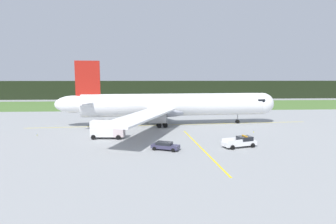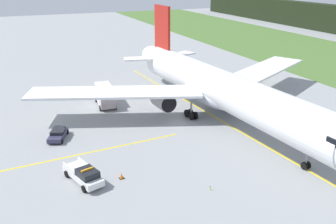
# 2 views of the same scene
# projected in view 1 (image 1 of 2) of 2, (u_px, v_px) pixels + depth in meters

# --- Properties ---
(ground) EXTENTS (320.00, 320.00, 0.00)m
(ground) POSITION_uv_depth(u_px,v_px,m) (164.00, 130.00, 61.06)
(ground) COLOR gray
(grass_verge) EXTENTS (320.00, 39.71, 0.04)m
(grass_verge) POSITION_uv_depth(u_px,v_px,m) (158.00, 105.00, 116.09)
(grass_verge) COLOR #4A6E31
(grass_verge) RESTS_ON ground
(distant_tree_line) EXTENTS (288.00, 5.72, 9.63)m
(distant_tree_line) POSITION_uv_depth(u_px,v_px,m) (156.00, 90.00, 149.09)
(distant_tree_line) COLOR black
(distant_tree_line) RESTS_ON ground
(taxiway_centerline_main) EXTENTS (69.40, 5.32, 0.01)m
(taxiway_centerline_main) POSITION_uv_depth(u_px,v_px,m) (173.00, 125.00, 68.07)
(taxiway_centerline_main) COLOR yellow
(taxiway_centerline_main) RESTS_ON ground
(taxiway_centerline_spur) EXTENTS (2.34, 28.22, 0.01)m
(taxiway_centerline_spur) POSITION_uv_depth(u_px,v_px,m) (201.00, 148.00, 46.02)
(taxiway_centerline_spur) COLOR yellow
(taxiway_centerline_spur) RESTS_ON ground
(airliner) EXTENTS (53.71, 53.41, 15.39)m
(airliner) POSITION_uv_depth(u_px,v_px,m) (170.00, 105.00, 67.37)
(airliner) COLOR white
(airliner) RESTS_ON ground
(ops_pickup_truck) EXTENTS (6.08, 3.54, 1.94)m
(ops_pickup_truck) POSITION_uv_depth(u_px,v_px,m) (240.00, 142.00, 46.18)
(ops_pickup_truck) COLOR white
(ops_pickup_truck) RESTS_ON ground
(catering_truck) EXTENTS (6.46, 3.09, 3.57)m
(catering_truck) POSITION_uv_depth(u_px,v_px,m) (107.00, 129.00, 52.76)
(catering_truck) COLOR beige
(catering_truck) RESTS_ON ground
(staff_car) EXTENTS (4.80, 3.34, 1.30)m
(staff_car) POSITION_uv_depth(u_px,v_px,m) (165.00, 146.00, 44.46)
(staff_car) COLOR #34334E
(staff_car) RESTS_ON ground
(apron_cone) EXTENTS (0.53, 0.53, 0.67)m
(apron_cone) POSITION_uv_depth(u_px,v_px,m) (238.00, 140.00, 50.13)
(apron_cone) COLOR black
(apron_cone) RESTS_ON ground
(taxiway_edge_light_east) EXTENTS (0.12, 0.12, 0.48)m
(taxiway_edge_light_east) POSITION_uv_depth(u_px,v_px,m) (254.00, 132.00, 58.15)
(taxiway_edge_light_east) COLOR yellow
(taxiway_edge_light_east) RESTS_ON ground
(taxiway_edge_light_west) EXTENTS (0.12, 0.12, 0.40)m
(taxiway_edge_light_west) POSITION_uv_depth(u_px,v_px,m) (37.00, 135.00, 55.39)
(taxiway_edge_light_west) COLOR yellow
(taxiway_edge_light_west) RESTS_ON ground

